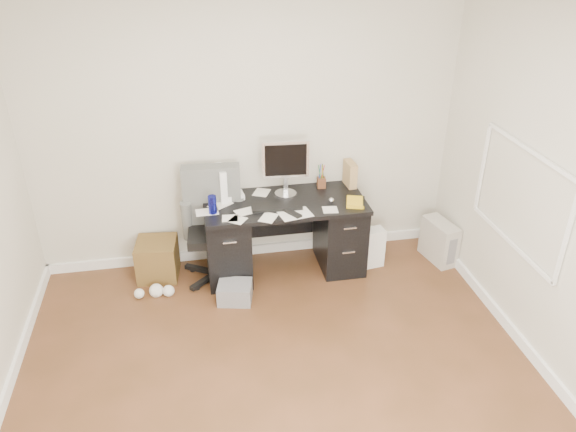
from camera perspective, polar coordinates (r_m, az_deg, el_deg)
name	(u,v)px	position (r m, az deg, el deg)	size (l,w,h in m)	color
ground	(285,397)	(4.30, -0.34, -17.94)	(4.00, 4.00, 0.00)	#482E17
room_shell	(288,191)	(3.34, 0.04, 2.51)	(4.02, 4.02, 2.71)	beige
desk	(285,234)	(5.38, -0.34, -1.82)	(1.50, 0.70, 0.75)	black
loose_papers	(264,206)	(5.14, -2.44, 1.06)	(1.10, 0.60, 0.00)	white
lcd_monitor	(286,168)	(5.22, -0.25, 4.89)	(0.44, 0.25, 0.55)	silver
keyboard	(277,207)	(5.09, -1.15, 0.95)	(0.46, 0.16, 0.03)	black
computer_mouse	(331,200)	(5.19, 4.41, 1.60)	(0.05, 0.05, 0.05)	silver
travel_mug	(212,205)	(5.01, -7.68, 1.15)	(0.07, 0.07, 0.17)	#151994
white_binder	(221,183)	(5.25, -6.79, 3.35)	(0.12, 0.27, 0.31)	white
magazine_file	(350,174)	(5.51, 6.32, 4.28)	(0.10, 0.21, 0.24)	#A5844F
pen_cup	(322,176)	(5.44, 3.43, 4.05)	(0.10, 0.10, 0.24)	#572C18
yellow_book	(355,202)	(5.19, 6.86, 1.40)	(0.16, 0.20, 0.04)	gold
paper_remote	(295,213)	(4.99, 0.75, 0.32)	(0.28, 0.23, 0.02)	white
office_chair	(214,228)	(5.24, -7.57, -1.18)	(0.62, 0.62, 1.09)	#535653
pc_tower	(439,241)	(5.83, 15.10, -2.48)	(0.19, 0.42, 0.42)	#B8B2A6
shopping_bag	(369,248)	(5.59, 8.18, -3.24)	(0.30, 0.21, 0.40)	white
wicker_basket	(158,259)	(5.54, -13.11, -4.28)	(0.37, 0.37, 0.37)	#452E14
desk_printer	(235,292)	(5.14, -5.42, -7.71)	(0.30, 0.25, 0.18)	slate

